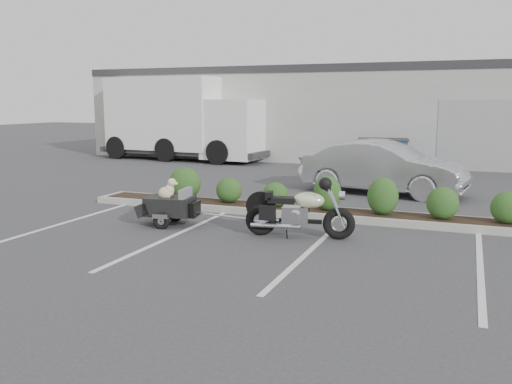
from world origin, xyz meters
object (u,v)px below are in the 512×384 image
(sedan, at_px, (383,167))
(dumpster, at_px, (382,154))
(delivery_truck, at_px, (185,120))
(motorcycle, at_px, (299,212))
(pet_trailer, at_px, (169,205))

(sedan, relative_size, dumpster, 2.26)
(sedan, bearing_deg, delivery_truck, 66.40)
(motorcycle, bearing_deg, sedan, 73.93)
(pet_trailer, height_order, sedan, sedan)
(sedan, height_order, dumpster, sedan)
(dumpster, bearing_deg, pet_trailer, -113.08)
(motorcycle, xyz_separation_m, dumpster, (-0.07, 10.70, 0.12))
(pet_trailer, xyz_separation_m, sedan, (3.49, 5.54, 0.32))
(dumpster, relative_size, delivery_truck, 0.25)
(sedan, bearing_deg, pet_trailer, 156.95)
(sedan, relative_size, delivery_truck, 0.56)
(motorcycle, bearing_deg, dumpster, 81.51)
(sedan, xyz_separation_m, delivery_truck, (-9.51, 6.11, 0.97))
(motorcycle, xyz_separation_m, pet_trailer, (-2.78, 0.02, -0.06))
(pet_trailer, bearing_deg, delivery_truck, 108.47)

